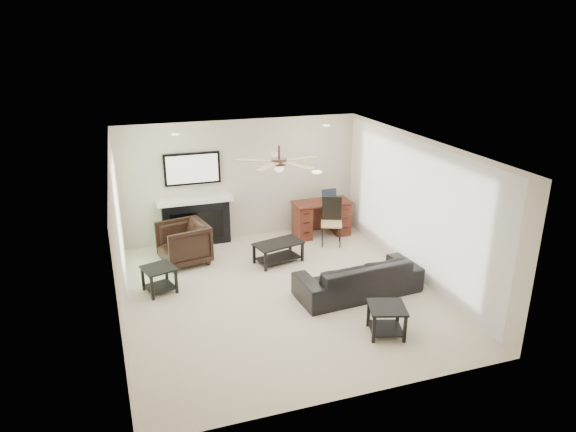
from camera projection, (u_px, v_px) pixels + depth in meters
The scene contains 10 objects.
room_shell at pixel (291, 196), 8.19m from camera, with size 5.50×5.54×2.52m.
sofa at pixel (358, 277), 8.54m from camera, with size 2.09×0.82×0.61m, color black.
armchair at pixel (184, 243), 9.66m from camera, with size 0.84×0.87×0.79m, color black.
coffee_table at pixel (278, 252), 9.74m from camera, with size 0.90×0.50×0.40m, color black.
end_table_near at pixel (386, 320), 7.40m from camera, with size 0.52×0.52×0.45m, color black.
end_table_left at pixel (159, 280), 8.62m from camera, with size 0.50×0.50×0.45m, color black.
fireplace_unit at pixel (195, 200), 10.32m from camera, with size 1.52×0.34×1.91m, color black.
desk at pixel (321, 218), 10.99m from camera, with size 1.22×0.56×0.76m, color #3F140F.
desk_chair at pixel (332, 222), 10.47m from camera, with size 0.42×0.44×0.97m, color black.
laptop at pixel (331, 196), 10.87m from camera, with size 0.33×0.24×0.23m, color black.
Camera 1 is at (-2.31, -7.33, 4.15)m, focal length 32.00 mm.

